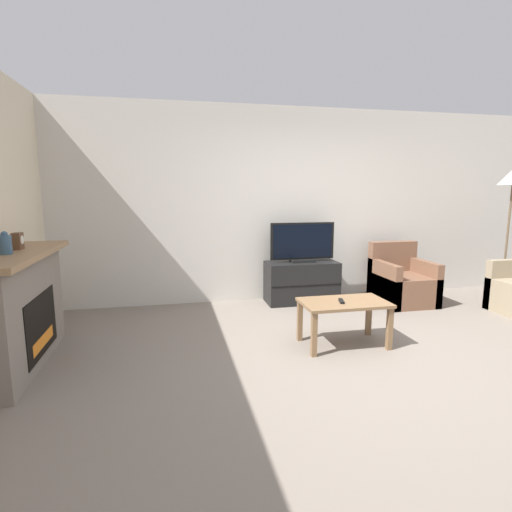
{
  "coord_description": "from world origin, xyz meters",
  "views": [
    {
      "loc": [
        -1.78,
        -3.21,
        1.55
      ],
      "look_at": [
        -0.88,
        0.97,
        0.85
      ],
      "focal_mm": 28.0,
      "sensor_mm": 36.0,
      "label": 1
    }
  ],
  "objects": [
    {
      "name": "ground_plane",
      "position": [
        0.0,
        0.0,
        0.0
      ],
      "size": [
        24.0,
        24.0,
        0.0
      ],
      "primitive_type": "plane",
      "color": "slate"
    },
    {
      "name": "wall_back",
      "position": [
        0.0,
        2.29,
        1.35
      ],
      "size": [
        12.0,
        0.06,
        2.7
      ],
      "color": "beige",
      "rests_on": "ground"
    },
    {
      "name": "fireplace",
      "position": [
        -3.13,
        0.53,
        0.52
      ],
      "size": [
        0.52,
        1.6,
        1.03
      ],
      "color": "slate",
      "rests_on": "ground"
    },
    {
      "name": "mantel_vase_centre_left",
      "position": [
        -3.11,
        0.41,
        1.12
      ],
      "size": [
        0.1,
        0.1,
        0.19
      ],
      "color": "#385670",
      "rests_on": "fireplace"
    },
    {
      "name": "mantel_clock",
      "position": [
        -3.11,
        0.69,
        1.11
      ],
      "size": [
        0.08,
        0.11,
        0.15
      ],
      "color": "brown",
      "rests_on": "fireplace"
    },
    {
      "name": "tv_stand",
      "position": [
        -0.0,
        2.0,
        0.29
      ],
      "size": [
        1.0,
        0.45,
        0.57
      ],
      "color": "black",
      "rests_on": "ground"
    },
    {
      "name": "tv",
      "position": [
        -0.0,
        1.99,
        0.83
      ],
      "size": [
        0.91,
        0.18,
        0.55
      ],
      "color": "black",
      "rests_on": "tv_stand"
    },
    {
      "name": "armchair",
      "position": [
        1.36,
        1.68,
        0.28
      ],
      "size": [
        0.7,
        0.76,
        0.83
      ],
      "color": "brown",
      "rests_on": "ground"
    },
    {
      "name": "coffee_table",
      "position": [
        -0.1,
        0.39,
        0.39
      ],
      "size": [
        0.86,
        0.5,
        0.46
      ],
      "color": "brown",
      "rests_on": "ground"
    },
    {
      "name": "remote",
      "position": [
        -0.14,
        0.36,
        0.47
      ],
      "size": [
        0.08,
        0.16,
        0.02
      ],
      "rotation": [
        0.0,
        0.0,
        -0.27
      ],
      "color": "black",
      "rests_on": "coffee_table"
    }
  ]
}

